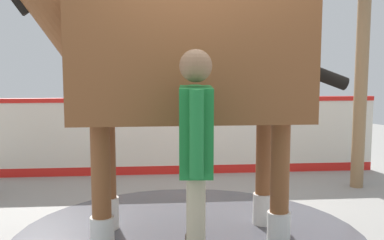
% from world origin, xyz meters
% --- Properties ---
extents(ground_plane, '(16.00, 16.00, 0.02)m').
position_xyz_m(ground_plane, '(0.00, 0.00, -0.01)').
color(ground_plane, gray).
extents(wet_patch, '(3.20, 3.20, 0.00)m').
position_xyz_m(wet_patch, '(-0.05, 0.22, 0.00)').
color(wet_patch, '#4C4C54').
rests_on(wet_patch, ground).
extents(barrier_wall, '(2.86, 5.06, 1.09)m').
position_xyz_m(barrier_wall, '(2.08, -0.96, 0.50)').
color(barrier_wall, silver).
rests_on(barrier_wall, ground).
extents(roof_post_far, '(0.16, 0.16, 2.72)m').
position_xyz_m(roof_post_far, '(0.19, -2.50, 1.36)').
color(roof_post_far, olive).
rests_on(roof_post_far, ground).
extents(horse, '(1.98, 3.03, 2.73)m').
position_xyz_m(horse, '(0.01, 0.33, 1.58)').
color(horse, brown).
rests_on(horse, ground).
extents(handler, '(0.58, 0.45, 1.67)m').
position_xyz_m(handler, '(-0.85, 0.71, 0.96)').
color(handler, '#47331E').
rests_on(handler, ground).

